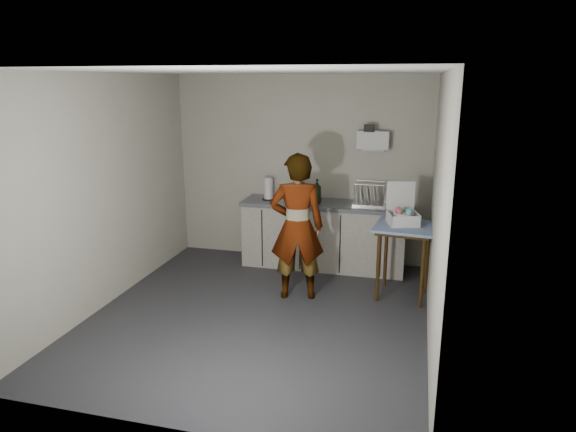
% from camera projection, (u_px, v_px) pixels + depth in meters
% --- Properties ---
extents(ground, '(4.00, 4.00, 0.00)m').
position_uv_depth(ground, '(260.00, 315.00, 5.68)').
color(ground, '#2A2B30').
rests_on(ground, ground).
extents(wall_back, '(3.60, 0.02, 2.60)m').
position_uv_depth(wall_back, '(301.00, 169.00, 7.21)').
color(wall_back, '#AFAA99').
rests_on(wall_back, ground).
extents(wall_right, '(0.02, 4.00, 2.60)m').
position_uv_depth(wall_right, '(436.00, 211.00, 4.92)').
color(wall_right, '#AFAA99').
rests_on(wall_right, ground).
extents(wall_left, '(0.02, 4.00, 2.60)m').
position_uv_depth(wall_left, '(106.00, 192.00, 5.78)').
color(wall_left, '#AFAA99').
rests_on(wall_left, ground).
extents(ceiling, '(3.60, 4.00, 0.01)m').
position_uv_depth(ceiling, '(256.00, 72.00, 5.02)').
color(ceiling, white).
rests_on(ceiling, wall_back).
extents(kitchen_counter, '(2.24, 0.62, 0.91)m').
position_uv_depth(kitchen_counter, '(324.00, 237.00, 7.07)').
color(kitchen_counter, black).
rests_on(kitchen_counter, ground).
extents(wall_shelf, '(0.42, 0.18, 0.37)m').
position_uv_depth(wall_shelf, '(373.00, 140.00, 6.79)').
color(wall_shelf, silver).
rests_on(wall_shelf, ground).
extents(side_table, '(0.75, 0.75, 0.88)m').
position_uv_depth(side_table, '(405.00, 235.00, 5.99)').
color(side_table, '#3E260E').
rests_on(side_table, ground).
extents(standing_man, '(0.71, 0.56, 1.73)m').
position_uv_depth(standing_man, '(297.00, 227.00, 5.95)').
color(standing_man, '#B2A593').
rests_on(standing_man, ground).
extents(soap_bottle, '(0.17, 0.17, 0.33)m').
position_uv_depth(soap_bottle, '(317.00, 191.00, 6.87)').
color(soap_bottle, black).
rests_on(soap_bottle, kitchen_counter).
extents(soda_can, '(0.07, 0.07, 0.14)m').
position_uv_depth(soda_can, '(318.00, 198.00, 6.91)').
color(soda_can, red).
rests_on(soda_can, kitchen_counter).
extents(dark_bottle, '(0.07, 0.07, 0.25)m').
position_uv_depth(dark_bottle, '(302.00, 191.00, 7.06)').
color(dark_bottle, black).
rests_on(dark_bottle, kitchen_counter).
extents(paper_towel, '(0.17, 0.17, 0.31)m').
position_uv_depth(paper_towel, '(268.00, 189.00, 7.08)').
color(paper_towel, black).
rests_on(paper_towel, kitchen_counter).
extents(dish_rack, '(0.43, 0.32, 0.30)m').
position_uv_depth(dish_rack, '(369.00, 199.00, 6.83)').
color(dish_rack, silver).
rests_on(dish_rack, kitchen_counter).
extents(bakery_box, '(0.42, 0.43, 0.47)m').
position_uv_depth(bakery_box, '(403.00, 215.00, 6.01)').
color(bakery_box, silver).
rests_on(bakery_box, side_table).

